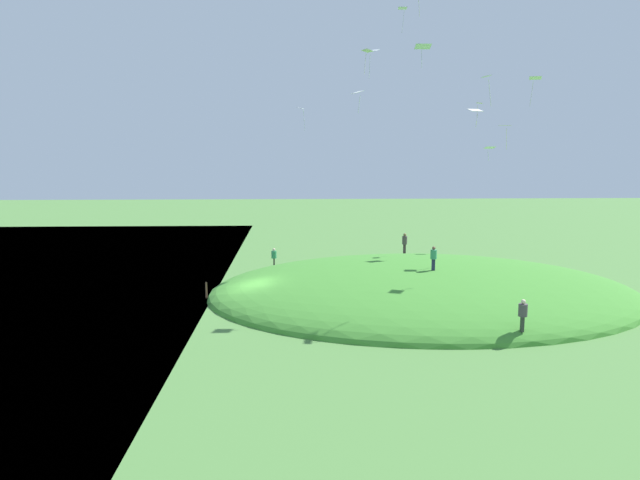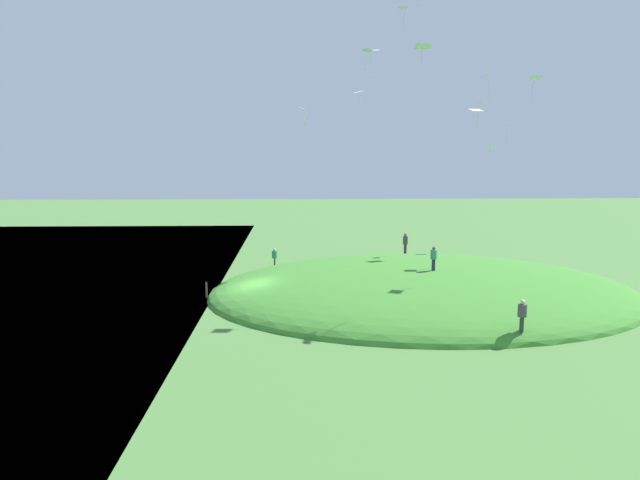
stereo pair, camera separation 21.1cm
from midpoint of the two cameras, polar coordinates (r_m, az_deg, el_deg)
ground_plane at (r=41.61m, az=-6.62°, el=-5.76°), size 160.00×160.00×0.00m
grass_hill at (r=44.08m, az=9.35°, el=-4.99°), size 30.08×23.77×4.12m
person_near_shore at (r=42.08m, az=10.33°, el=-1.42°), size 0.48×0.48×1.63m
person_walking_path at (r=50.69m, az=-4.40°, el=-1.44°), size 0.44×0.44×1.59m
person_watching_kites at (r=53.52m, az=7.73°, el=-0.10°), size 0.51×0.51×1.84m
person_on_hilltop at (r=34.20m, az=18.09°, el=-6.32°), size 0.48×0.48×1.75m
kite_0 at (r=38.73m, az=15.03°, el=14.19°), size 0.57×0.73×1.83m
kite_1 at (r=48.60m, az=4.69°, el=16.93°), size 1.15×1.08×2.10m
kite_2 at (r=41.08m, az=9.35°, el=17.20°), size 1.00×0.69×1.50m
kite_3 at (r=46.44m, az=16.64°, el=9.98°), size 0.88×0.66×1.75m
kite_4 at (r=46.38m, az=7.52°, el=20.30°), size 0.66×0.48×1.77m
kite_5 at (r=43.58m, az=19.13°, el=13.79°), size 0.88×0.73×1.95m
kite_6 at (r=48.67m, az=-1.89°, el=11.88°), size 0.68×0.73×1.83m
kite_7 at (r=50.18m, az=14.06°, el=11.53°), size 1.24×1.03×1.46m
kite_9 at (r=45.79m, az=4.24°, el=16.94°), size 0.87×0.99×1.81m
kite_10 at (r=48.54m, az=3.40°, el=13.42°), size 1.03×1.22×1.69m
kite_11 at (r=53.97m, az=15.34°, el=8.21°), size 0.99×0.76×1.23m
kite_12 at (r=52.65m, az=14.38°, el=11.99°), size 0.54×0.72×1.78m
mooring_post at (r=43.12m, az=-10.62°, el=-4.59°), size 0.14×0.14×1.10m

